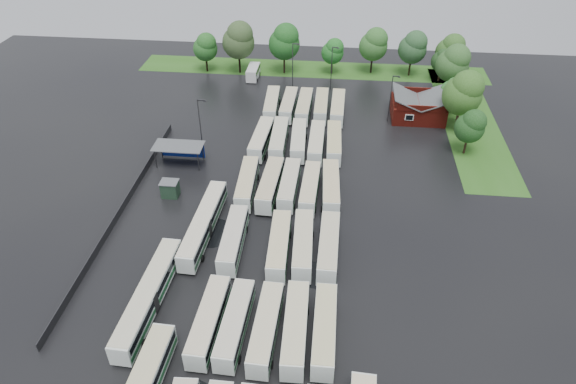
# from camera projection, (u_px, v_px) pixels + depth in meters

# --- Properties ---
(ground) EXTENTS (160.00, 160.00, 0.00)m
(ground) POSITION_uv_depth(u_px,v_px,m) (263.00, 259.00, 67.51)
(ground) COLOR black
(ground) RESTS_ON ground
(brick_building) EXTENTS (10.07, 8.60, 5.39)m
(brick_building) POSITION_uv_depth(u_px,v_px,m) (418.00, 109.00, 98.89)
(brick_building) COLOR maroon
(brick_building) RESTS_ON ground
(wash_shed) EXTENTS (8.20, 4.20, 3.58)m
(wash_shed) POSITION_uv_depth(u_px,v_px,m) (179.00, 147.00, 84.98)
(wash_shed) COLOR #2D2D30
(wash_shed) RESTS_ON ground
(utility_hut) EXTENTS (2.70, 2.20, 2.62)m
(utility_hut) POSITION_uv_depth(u_px,v_px,m) (170.00, 189.00, 78.27)
(utility_hut) COLOR #19301F
(utility_hut) RESTS_ON ground
(grass_strip_north) EXTENTS (80.00, 10.00, 0.01)m
(grass_strip_north) POSITION_uv_depth(u_px,v_px,m) (312.00, 69.00, 119.61)
(grass_strip_north) COLOR #2B5D19
(grass_strip_north) RESTS_ON ground
(grass_strip_east) EXTENTS (10.00, 50.00, 0.01)m
(grass_strip_east) POSITION_uv_depth(u_px,v_px,m) (469.00, 120.00, 99.16)
(grass_strip_east) COLOR #2B5D19
(grass_strip_east) RESTS_ON ground
(west_fence) EXTENTS (0.10, 50.00, 1.20)m
(west_fence) POSITION_uv_depth(u_px,v_px,m) (122.00, 208.00, 75.49)
(west_fence) COLOR #2D2D30
(west_fence) RESTS_ON ground
(bus_r1c0) EXTENTS (2.80, 11.56, 3.20)m
(bus_r1c0) POSITION_uv_depth(u_px,v_px,m) (209.00, 320.00, 57.00)
(bus_r1c0) COLOR silver
(bus_r1c0) RESTS_ON ground
(bus_r1c1) EXTENTS (2.79, 11.33, 3.13)m
(bus_r1c1) POSITION_uv_depth(u_px,v_px,m) (235.00, 324.00, 56.67)
(bus_r1c1) COLOR silver
(bus_r1c1) RESTS_ON ground
(bus_r1c2) EXTENTS (2.75, 11.49, 3.18)m
(bus_r1c2) POSITION_uv_depth(u_px,v_px,m) (266.00, 328.00, 56.18)
(bus_r1c2) COLOR silver
(bus_r1c2) RESTS_ON ground
(bus_r1c3) EXTENTS (2.77, 11.77, 3.26)m
(bus_r1c3) POSITION_uv_depth(u_px,v_px,m) (295.00, 328.00, 56.09)
(bus_r1c3) COLOR silver
(bus_r1c3) RESTS_ON ground
(bus_r1c4) EXTENTS (2.48, 11.42, 3.18)m
(bus_r1c4) POSITION_uv_depth(u_px,v_px,m) (324.00, 330.00, 55.99)
(bus_r1c4) COLOR silver
(bus_r1c4) RESTS_ON ground
(bus_r2c0) EXTENTS (2.73, 11.68, 3.24)m
(bus_r2c0) POSITION_uv_depth(u_px,v_px,m) (233.00, 239.00, 68.08)
(bus_r2c0) COLOR silver
(bus_r2c0) RESTS_ON ground
(bus_r2c2) EXTENTS (2.87, 11.73, 3.24)m
(bus_r2c2) POSITION_uv_depth(u_px,v_px,m) (279.00, 245.00, 67.11)
(bus_r2c2) COLOR silver
(bus_r2c2) RESTS_ON ground
(bus_r2c3) EXTENTS (2.99, 11.77, 3.25)m
(bus_r2c3) POSITION_uv_depth(u_px,v_px,m) (303.00, 244.00, 67.23)
(bus_r2c3) COLOR silver
(bus_r2c3) RESTS_ON ground
(bus_r2c4) EXTENTS (2.62, 11.70, 3.25)m
(bus_r2c4) POSITION_uv_depth(u_px,v_px,m) (329.00, 247.00, 66.88)
(bus_r2c4) COLOR silver
(bus_r2c4) RESTS_ON ground
(bus_r3c0) EXTENTS (2.92, 11.67, 3.22)m
(bus_r3c0) POSITION_uv_depth(u_px,v_px,m) (247.00, 183.00, 78.66)
(bus_r3c0) COLOR silver
(bus_r3c0) RESTS_ON ground
(bus_r3c1) EXTENTS (3.04, 11.97, 3.31)m
(bus_r3c1) POSITION_uv_depth(u_px,v_px,m) (270.00, 185.00, 78.31)
(bus_r3c1) COLOR silver
(bus_r3c1) RESTS_ON ground
(bus_r3c2) EXTENTS (2.64, 11.43, 3.17)m
(bus_r3c2) POSITION_uv_depth(u_px,v_px,m) (289.00, 185.00, 78.38)
(bus_r3c2) COLOR silver
(bus_r3c2) RESTS_ON ground
(bus_r3c3) EXTENTS (2.67, 11.34, 3.14)m
(bus_r3c3) POSITION_uv_depth(u_px,v_px,m) (310.00, 188.00, 77.74)
(bus_r3c3) COLOR silver
(bus_r3c3) RESTS_ON ground
(bus_r3c4) EXTENTS (3.03, 11.86, 3.27)m
(bus_r3c4) POSITION_uv_depth(u_px,v_px,m) (331.00, 187.00, 77.77)
(bus_r3c4) COLOR silver
(bus_r3c4) RESTS_ON ground
(bus_r4c0) EXTENTS (3.11, 11.91, 3.28)m
(bus_r4c0) POSITION_uv_depth(u_px,v_px,m) (261.00, 139.00, 89.62)
(bus_r4c0) COLOR silver
(bus_r4c0) RESTS_ON ground
(bus_r4c1) EXTENTS (2.77, 11.86, 3.29)m
(bus_r4c1) POSITION_uv_depth(u_px,v_px,m) (279.00, 139.00, 89.58)
(bus_r4c1) COLOR silver
(bus_r4c1) RESTS_ON ground
(bus_r4c2) EXTENTS (2.97, 11.58, 3.19)m
(bus_r4c2) POSITION_uv_depth(u_px,v_px,m) (299.00, 140.00, 89.33)
(bus_r4c2) COLOR silver
(bus_r4c2) RESTS_ON ground
(bus_r4c3) EXTENTS (2.46, 11.53, 3.21)m
(bus_r4c3) POSITION_uv_depth(u_px,v_px,m) (316.00, 143.00, 88.67)
(bus_r4c3) COLOR silver
(bus_r4c3) RESTS_ON ground
(bus_r4c4) EXTENTS (2.73, 11.55, 3.20)m
(bus_r4c4) POSITION_uv_depth(u_px,v_px,m) (334.00, 143.00, 88.63)
(bus_r4c4) COLOR silver
(bus_r4c4) RESTS_ON ground
(bus_r5c0) EXTENTS (3.01, 11.72, 3.23)m
(bus_r5c0) POSITION_uv_depth(u_px,v_px,m) (272.00, 104.00, 100.72)
(bus_r5c0) COLOR silver
(bus_r5c0) RESTS_ON ground
(bus_r5c1) EXTENTS (2.67, 11.50, 3.19)m
(bus_r5c1) POSITION_uv_depth(u_px,v_px,m) (289.00, 105.00, 100.54)
(bus_r5c1) COLOR silver
(bus_r5c1) RESTS_ON ground
(bus_r5c2) EXTENTS (2.69, 11.75, 3.26)m
(bus_r5c2) POSITION_uv_depth(u_px,v_px,m) (304.00, 106.00, 99.95)
(bus_r5c2) COLOR silver
(bus_r5c2) RESTS_ON ground
(bus_r5c3) EXTENTS (2.51, 11.46, 3.19)m
(bus_r5c3) POSITION_uv_depth(u_px,v_px,m) (321.00, 106.00, 100.17)
(bus_r5c3) COLOR silver
(bus_r5c3) RESTS_ON ground
(bus_r5c4) EXTENTS (2.66, 11.68, 3.24)m
(bus_r5c4) POSITION_uv_depth(u_px,v_px,m) (338.00, 108.00, 99.54)
(bus_r5c4) COLOR silver
(bus_r5c4) RESTS_ON ground
(artic_bus_west_b) EXTENTS (3.10, 17.15, 3.17)m
(artic_bus_west_b) POSITION_uv_depth(u_px,v_px,m) (204.00, 224.00, 70.77)
(artic_bus_west_b) COLOR silver
(artic_bus_west_b) RESTS_ON ground
(artic_bus_west_c) EXTENTS (3.16, 17.50, 3.23)m
(artic_bus_west_c) POSITION_uv_depth(u_px,v_px,m) (149.00, 296.00, 59.91)
(artic_bus_west_c) COLOR silver
(artic_bus_west_c) RESTS_ON ground
(minibus) EXTENTS (2.39, 6.24, 2.72)m
(minibus) POSITION_uv_depth(u_px,v_px,m) (253.00, 72.00, 114.43)
(minibus) COLOR silver
(minibus) RESTS_ON ground
(tree_north_0) EXTENTS (5.48, 5.48, 9.08)m
(tree_north_0) POSITION_uv_depth(u_px,v_px,m) (206.00, 47.00, 115.15)
(tree_north_0) COLOR black
(tree_north_0) RESTS_ON ground
(tree_north_1) EXTENTS (7.22, 7.22, 11.95)m
(tree_north_1) POSITION_uv_depth(u_px,v_px,m) (239.00, 40.00, 113.44)
(tree_north_1) COLOR black
(tree_north_1) RESTS_ON ground
(tree_north_2) EXTENTS (6.97, 6.97, 11.55)m
(tree_north_2) POSITION_uv_depth(u_px,v_px,m) (285.00, 41.00, 113.42)
(tree_north_2) COLOR black
(tree_north_2) RESTS_ON ground
(tree_north_3) EXTENTS (4.99, 4.99, 8.26)m
(tree_north_3) POSITION_uv_depth(u_px,v_px,m) (333.00, 51.00, 114.47)
(tree_north_3) COLOR black
(tree_north_3) RESTS_ON ground
(tree_north_4) EXTENTS (6.36, 6.36, 10.54)m
(tree_north_4) POSITION_uv_depth(u_px,v_px,m) (374.00, 44.00, 113.90)
(tree_north_4) COLOR black
(tree_north_4) RESTS_ON ground
(tree_north_5) EXTENTS (6.27, 6.27, 10.38)m
(tree_north_5) POSITION_uv_depth(u_px,v_px,m) (414.00, 47.00, 112.68)
(tree_north_5) COLOR black
(tree_north_5) RESTS_ON ground
(tree_north_6) EXTENTS (4.61, 4.61, 7.63)m
(tree_north_6) POSITION_uv_depth(u_px,v_px,m) (443.00, 60.00, 111.30)
(tree_north_6) COLOR black
(tree_north_6) RESTS_ON ground
(tree_east_0) EXTENTS (5.07, 5.07, 8.40)m
(tree_east_0) POSITION_uv_depth(u_px,v_px,m) (471.00, 126.00, 85.99)
(tree_east_0) COLOR #2F1F14
(tree_east_0) RESTS_ON ground
(tree_east_1) EXTENTS (7.12, 7.12, 11.79)m
(tree_east_1) POSITION_uv_depth(u_px,v_px,m) (464.00, 92.00, 91.53)
(tree_east_1) COLOR #3B261B
(tree_east_1) RESTS_ON ground
(tree_east_2) EXTENTS (4.56, 4.53, 7.50)m
(tree_east_2) POSITION_uv_depth(u_px,v_px,m) (453.00, 90.00, 98.86)
(tree_east_2) COLOR #2F2117
(tree_east_2) RESTS_ON ground
(tree_east_3) EXTENTS (6.73, 6.73, 11.14)m
(tree_east_3) POSITION_uv_depth(u_px,v_px,m) (454.00, 63.00, 103.98)
(tree_east_3) COLOR #3D2113
(tree_east_3) RESTS_ON ground
(tree_east_4) EXTENTS (6.19, 6.19, 10.25)m
(tree_east_4) POSITION_uv_depth(u_px,v_px,m) (451.00, 50.00, 111.40)
(tree_east_4) COLOR #382719
(tree_east_4) RESTS_ON ground
(lamp_post_ne) EXTENTS (1.43, 0.28, 9.30)m
(lamp_post_ne) POSITION_uv_depth(u_px,v_px,m) (391.00, 95.00, 95.60)
(lamp_post_ne) COLOR #2D2D30
(lamp_post_ne) RESTS_ON ground
(lamp_post_nw) EXTENTS (1.62, 0.32, 10.55)m
(lamp_post_nw) POSITION_uv_depth(u_px,v_px,m) (201.00, 124.00, 85.10)
(lamp_post_nw) COLOR #2D2D30
(lamp_post_nw) RESTS_ON ground
(lamp_post_back_w) EXTENTS (1.55, 0.30, 10.05)m
(lamp_post_back_w) POSITION_uv_depth(u_px,v_px,m) (293.00, 63.00, 107.35)
(lamp_post_back_w) COLOR #2D2D30
(lamp_post_back_w) RESTS_ON ground
(lamp_post_back_e) EXTENTS (1.45, 0.28, 9.42)m
(lamp_post_back_e) POSITION_uv_depth(u_px,v_px,m) (332.00, 65.00, 107.27)
(lamp_post_back_e) COLOR #2D2D30
(lamp_post_back_e) RESTS_ON ground
(puddle_2) EXTENTS (6.45, 6.45, 0.01)m
(puddle_2) POSITION_uv_depth(u_px,v_px,m) (212.00, 233.00, 71.90)
(puddle_2) COLOR black
(puddle_2) RESTS_ON ground
(puddle_3) EXTENTS (4.92, 4.92, 0.01)m
(puddle_3) POSITION_uv_depth(u_px,v_px,m) (317.00, 275.00, 65.21)
(puddle_3) COLOR black
(puddle_3) RESTS_ON ground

